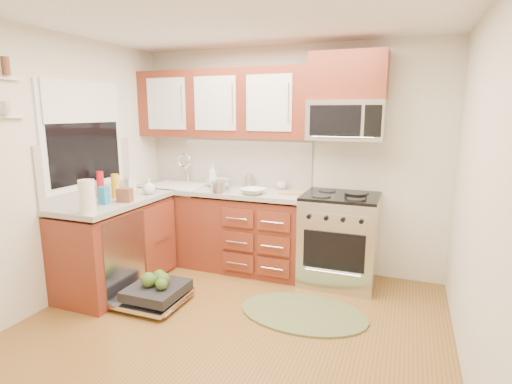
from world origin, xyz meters
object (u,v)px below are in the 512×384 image
at_px(microwave, 346,120).
at_px(bowl_b, 217,183).
at_px(stock_pot, 221,187).
at_px(cup, 282,185).
at_px(range, 339,239).
at_px(paper_towel_roll, 87,197).
at_px(dishwasher, 153,294).
at_px(cutting_board, 291,193).
at_px(skillet, 356,195).
at_px(rug, 303,313).
at_px(upper_cabinets, 222,104).
at_px(bowl_a, 253,191).
at_px(sink, 178,195).

height_order(microwave, bowl_b, microwave).
distance_m(stock_pot, cup, 0.70).
distance_m(range, paper_towel_roll, 2.49).
bearing_deg(dishwasher, cutting_board, 48.08).
height_order(range, skillet, skillet).
bearing_deg(rug, paper_towel_roll, -160.32).
bearing_deg(microwave, bowl_b, -179.01).
distance_m(range, skillet, 0.52).
height_order(upper_cabinets, bowl_b, upper_cabinets).
bearing_deg(cup, bowl_a, -117.79).
relative_size(skillet, paper_towel_roll, 0.76).
height_order(range, dishwasher, range).
bearing_deg(cutting_board, cup, 129.92).
distance_m(upper_cabinets, paper_towel_roll, 1.86).
bearing_deg(rug, stock_pot, 150.96).
bearing_deg(cutting_board, stock_pot, -164.66).
distance_m(skillet, bowl_b, 1.61).
xyz_separation_m(skillet, cup, (-0.85, 0.24, 0.00)).
bearing_deg(bowl_a, rug, -41.09).
xyz_separation_m(sink, paper_towel_roll, (0.00, -1.44, 0.27)).
distance_m(range, cutting_board, 0.70).
relative_size(microwave, cup, 6.28).
xyz_separation_m(sink, skillet, (2.08, -0.03, 0.17)).
xyz_separation_m(upper_cabinets, cup, (0.70, 0.05, -0.90)).
relative_size(range, cutting_board, 3.61).
xyz_separation_m(sink, cutting_board, (1.40, 0.00, 0.13)).
height_order(upper_cabinets, paper_towel_roll, upper_cabinets).
bearing_deg(stock_pot, bowl_b, 121.93).
relative_size(range, stock_pot, 4.56).
xyz_separation_m(range, cup, (-0.70, 0.20, 0.50)).
height_order(sink, dishwasher, sink).
height_order(microwave, cutting_board, microwave).
bearing_deg(microwave, bowl_a, -161.58).
distance_m(skillet, cup, 0.89).
bearing_deg(rug, sink, 155.33).
bearing_deg(rug, range, 78.45).
height_order(microwave, cup, microwave).
bearing_deg(dishwasher, paper_towel_roll, -140.63).
relative_size(sink, skillet, 2.80).
height_order(bowl_a, cup, cup).
bearing_deg(bowl_b, cutting_board, -6.22).
relative_size(skillet, cup, 1.83).
bearing_deg(cutting_board, bowl_a, -154.83).
height_order(range, stock_pot, stock_pot).
relative_size(skillet, cutting_board, 0.84).
xyz_separation_m(upper_cabinets, stock_pot, (0.14, -0.35, -0.89)).
bearing_deg(sink, dishwasher, -70.80).
bearing_deg(skillet, dishwasher, -147.19).
xyz_separation_m(sink, bowl_a, (1.03, -0.17, 0.16)).
xyz_separation_m(dishwasher, cutting_board, (1.01, 1.12, 0.83)).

